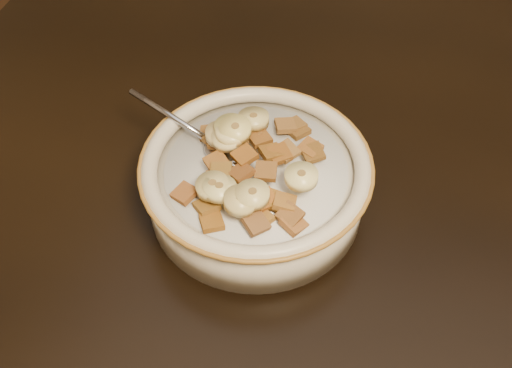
% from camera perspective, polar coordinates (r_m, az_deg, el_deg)
% --- Properties ---
extents(table, '(1.41, 0.91, 0.04)m').
position_cam_1_polar(table, '(0.71, 22.87, 0.82)').
color(table, black).
rests_on(table, floor).
extents(chair, '(0.42, 0.42, 0.93)m').
position_cam_1_polar(chair, '(1.28, 23.44, 8.84)').
color(chair, '#382116').
rests_on(chair, floor).
extents(cereal_bowl, '(0.22, 0.22, 0.05)m').
position_cam_1_polar(cereal_bowl, '(0.58, 0.00, -0.24)').
color(cereal_bowl, beige).
rests_on(cereal_bowl, table).
extents(milk, '(0.18, 0.18, 0.00)m').
position_cam_1_polar(milk, '(0.56, 0.00, 1.49)').
color(milk, silver).
rests_on(milk, cereal_bowl).
extents(spoon, '(0.06, 0.06, 0.01)m').
position_cam_1_polar(spoon, '(0.57, -2.92, 3.26)').
color(spoon, '#999DAE').
rests_on(spoon, cereal_bowl).
extents(cereal_square_0, '(0.03, 0.03, 0.01)m').
position_cam_1_polar(cereal_square_0, '(0.57, -0.47, 5.22)').
color(cereal_square_0, brown).
rests_on(cereal_square_0, milk).
extents(cereal_square_1, '(0.03, 0.03, 0.01)m').
position_cam_1_polar(cereal_square_1, '(0.56, 5.70, 3.11)').
color(cereal_square_1, brown).
rests_on(cereal_square_1, milk).
extents(cereal_square_2, '(0.03, 0.03, 0.01)m').
position_cam_1_polar(cereal_square_2, '(0.53, -7.15, -0.93)').
color(cereal_square_2, brown).
rests_on(cereal_square_2, milk).
extents(cereal_square_3, '(0.03, 0.03, 0.01)m').
position_cam_1_polar(cereal_square_3, '(0.51, 3.41, -3.12)').
color(cereal_square_3, brown).
rests_on(cereal_square_3, milk).
extents(cereal_square_4, '(0.03, 0.03, 0.01)m').
position_cam_1_polar(cereal_square_4, '(0.55, -3.98, 2.22)').
color(cereal_square_4, '#9B6025').
rests_on(cereal_square_4, milk).
extents(cereal_square_5, '(0.03, 0.03, 0.01)m').
position_cam_1_polar(cereal_square_5, '(0.56, 0.35, 4.61)').
color(cereal_square_5, brown).
rests_on(cereal_square_5, milk).
extents(cereal_square_6, '(0.03, 0.03, 0.01)m').
position_cam_1_polar(cereal_square_6, '(0.52, -4.94, -2.18)').
color(cereal_square_6, brown).
rests_on(cereal_square_6, milk).
extents(cereal_square_7, '(0.03, 0.03, 0.01)m').
position_cam_1_polar(cereal_square_7, '(0.59, 4.22, 5.39)').
color(cereal_square_7, brown).
rests_on(cereal_square_7, milk).
extents(cereal_square_8, '(0.03, 0.03, 0.01)m').
position_cam_1_polar(cereal_square_8, '(0.51, 0.00, -3.95)').
color(cereal_square_8, brown).
rests_on(cereal_square_8, milk).
extents(cereal_square_9, '(0.03, 0.03, 0.01)m').
position_cam_1_polar(cereal_square_9, '(0.51, -4.44, -3.81)').
color(cereal_square_9, brown).
rests_on(cereal_square_9, milk).
extents(cereal_square_10, '(0.03, 0.03, 0.01)m').
position_cam_1_polar(cereal_square_10, '(0.55, 1.55, 3.16)').
color(cereal_square_10, brown).
rests_on(cereal_square_10, milk).
extents(cereal_square_11, '(0.03, 0.03, 0.01)m').
position_cam_1_polar(cereal_square_11, '(0.54, -1.16, 2.86)').
color(cereal_square_11, brown).
rests_on(cereal_square_11, milk).
extents(cereal_square_12, '(0.03, 0.03, 0.01)m').
position_cam_1_polar(cereal_square_12, '(0.57, -0.54, 5.08)').
color(cereal_square_12, olive).
rests_on(cereal_square_12, milk).
extents(cereal_square_13, '(0.02, 0.02, 0.01)m').
position_cam_1_polar(cereal_square_13, '(0.57, -3.64, 4.29)').
color(cereal_square_13, brown).
rests_on(cereal_square_13, milk).
extents(cereal_square_14, '(0.02, 0.02, 0.01)m').
position_cam_1_polar(cereal_square_14, '(0.52, 2.89, -1.85)').
color(cereal_square_14, '#9A6323').
rests_on(cereal_square_14, milk).
extents(cereal_square_15, '(0.03, 0.03, 0.01)m').
position_cam_1_polar(cereal_square_15, '(0.56, 5.43, 3.58)').
color(cereal_square_15, brown).
rests_on(cereal_square_15, milk).
extents(cereal_square_16, '(0.03, 0.03, 0.01)m').
position_cam_1_polar(cereal_square_16, '(0.53, -1.49, 1.16)').
color(cereal_square_16, brown).
rests_on(cereal_square_16, milk).
extents(cereal_square_17, '(0.02, 0.02, 0.01)m').
position_cam_1_polar(cereal_square_17, '(0.53, -3.52, 1.26)').
color(cereal_square_17, brown).
rests_on(cereal_square_17, milk).
extents(cereal_square_18, '(0.03, 0.03, 0.01)m').
position_cam_1_polar(cereal_square_18, '(0.52, 0.85, -1.54)').
color(cereal_square_18, '#9D521A').
rests_on(cereal_square_18, milk).
extents(cereal_square_19, '(0.02, 0.02, 0.01)m').
position_cam_1_polar(cereal_square_19, '(0.59, -4.64, 5.17)').
color(cereal_square_19, brown).
rests_on(cereal_square_19, milk).
extents(cereal_square_20, '(0.03, 0.03, 0.01)m').
position_cam_1_polar(cereal_square_20, '(0.60, 3.87, 5.89)').
color(cereal_square_20, brown).
rests_on(cereal_square_20, milk).
extents(cereal_square_21, '(0.03, 0.03, 0.01)m').
position_cam_1_polar(cereal_square_21, '(0.57, -4.05, 4.49)').
color(cereal_square_21, brown).
rests_on(cereal_square_21, milk).
extents(cereal_square_22, '(0.03, 0.03, 0.01)m').
position_cam_1_polar(cereal_square_22, '(0.55, 3.08, 3.30)').
color(cereal_square_22, olive).
rests_on(cereal_square_22, milk).
extents(cereal_square_23, '(0.02, 0.02, 0.01)m').
position_cam_1_polar(cereal_square_23, '(0.58, 0.01, 5.77)').
color(cereal_square_23, brown).
rests_on(cereal_square_23, milk).
extents(cereal_square_24, '(0.02, 0.02, 0.01)m').
position_cam_1_polar(cereal_square_24, '(0.54, -4.27, 0.31)').
color(cereal_square_24, '#9A6632').
rests_on(cereal_square_24, milk).
extents(cereal_square_25, '(0.02, 0.02, 0.01)m').
position_cam_1_polar(cereal_square_25, '(0.53, 1.00, 1.28)').
color(cereal_square_25, brown).
rests_on(cereal_square_25, milk).
extents(cereal_square_26, '(0.03, 0.03, 0.01)m').
position_cam_1_polar(cereal_square_26, '(0.55, 2.34, 3.03)').
color(cereal_square_26, brown).
rests_on(cereal_square_26, milk).
extents(cereal_square_27, '(0.03, 0.03, 0.01)m').
position_cam_1_polar(cereal_square_27, '(0.51, 0.41, -3.43)').
color(cereal_square_27, olive).
rests_on(cereal_square_27, milk).
extents(cereal_square_28, '(0.03, 0.03, 0.01)m').
position_cam_1_polar(cereal_square_28, '(0.59, 2.95, 5.86)').
color(cereal_square_28, brown).
rests_on(cereal_square_28, milk).
extents(cereal_square_29, '(0.03, 0.03, 0.01)m').
position_cam_1_polar(cereal_square_29, '(0.51, 3.80, -3.97)').
color(cereal_square_29, '#9A5629').
rests_on(cereal_square_29, milk).
extents(cereal_square_30, '(0.02, 0.02, 0.01)m').
position_cam_1_polar(cereal_square_30, '(0.52, 1.92, -1.64)').
color(cereal_square_30, '#9D691E').
rests_on(cereal_square_30, milk).
extents(banana_slice_0, '(0.04, 0.04, 0.01)m').
position_cam_1_polar(banana_slice_0, '(0.55, -2.84, 4.66)').
color(banana_slice_0, '#F5E89A').
rests_on(banana_slice_0, milk).
extents(banana_slice_1, '(0.04, 0.04, 0.01)m').
position_cam_1_polar(banana_slice_1, '(0.55, -2.48, 5.06)').
color(banana_slice_1, '#FFDD90').
rests_on(banana_slice_1, milk).
extents(banana_slice_2, '(0.04, 0.04, 0.01)m').
position_cam_1_polar(banana_slice_2, '(0.56, -2.57, 5.68)').
color(banana_slice_2, '#CFC47C').
rests_on(banana_slice_2, milk).
extents(banana_slice_3, '(0.04, 0.04, 0.01)m').
position_cam_1_polar(banana_slice_3, '(0.56, -3.51, 5.00)').
color(banana_slice_3, '#D3C089').
rests_on(banana_slice_3, milk).
extents(banana_slice_4, '(0.04, 0.04, 0.01)m').
position_cam_1_polar(banana_slice_4, '(0.51, -1.54, -1.69)').
color(banana_slice_4, '#D6CC85').
rests_on(banana_slice_4, milk).
extents(banana_slice_5, '(0.04, 0.04, 0.02)m').
position_cam_1_polar(banana_slice_5, '(0.55, -2.07, 5.47)').
color(banana_slice_5, '#FFEC7E').
rests_on(banana_slice_5, milk).
extents(banana_slice_6, '(0.04, 0.04, 0.01)m').
position_cam_1_polar(banana_slice_6, '(0.52, -4.37, -0.21)').
color(banana_slice_6, beige).
rests_on(banana_slice_6, milk).
extents(banana_slice_7, '(0.04, 0.04, 0.01)m').
position_cam_1_polar(banana_slice_7, '(0.57, -0.25, 6.54)').
color(banana_slice_7, '#D8C783').
rests_on(banana_slice_7, milk).
extents(banana_slice_8, '(0.04, 0.04, 0.01)m').
position_cam_1_polar(banana_slice_8, '(0.52, 4.55, 0.74)').
color(banana_slice_8, '#F4EAA5').
rests_on(banana_slice_8, milk).
extents(banana_slice_9, '(0.04, 0.04, 0.01)m').
position_cam_1_polar(banana_slice_9, '(0.52, -3.67, -0.48)').
color(banana_slice_9, '#EFE48E').
rests_on(banana_slice_9, milk).
extents(banana_slice_10, '(0.04, 0.04, 0.01)m').
position_cam_1_polar(banana_slice_10, '(0.51, -0.35, -1.06)').
color(banana_slice_10, '#EFE489').
rests_on(banana_slice_10, milk).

